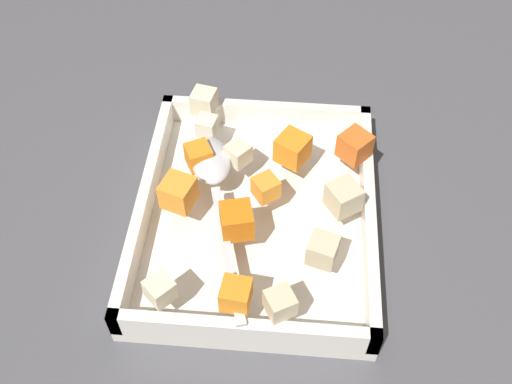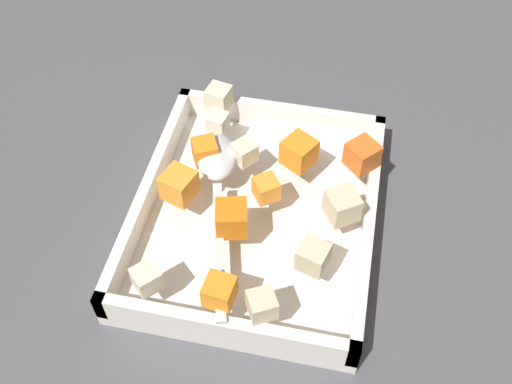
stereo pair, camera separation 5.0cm
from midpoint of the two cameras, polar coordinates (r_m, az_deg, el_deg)
ground_plane at (r=0.68m, az=2.22°, el=-4.43°), size 4.00×4.00×0.00m
baking_dish at (r=0.68m, az=2.11°, el=-2.44°), size 0.31×0.26×0.05m
carrot_chunk_back_center at (r=0.65m, az=-5.17°, el=0.55°), size 0.04×0.04×0.03m
carrot_chunk_front_center at (r=0.62m, az=-0.01°, el=-2.66°), size 0.04×0.04×0.03m
carrot_chunk_center at (r=0.57m, az=-0.96°, el=-9.62°), size 0.03×0.03×0.03m
carrot_chunk_corner_se at (r=0.65m, az=3.20°, el=0.22°), size 0.03×0.03×0.02m
carrot_chunk_mid_left at (r=0.68m, az=6.24°, el=3.71°), size 0.04×0.04×0.03m
carrot_chunk_mid_right at (r=0.69m, az=12.18°, el=3.37°), size 0.04×0.04×0.03m
carrot_chunk_near_left at (r=0.68m, az=-2.80°, el=3.81°), size 0.04×0.04×0.03m
potato_chunk_rim_edge at (r=0.64m, az=10.49°, el=-1.41°), size 0.04×0.04×0.03m
potato_chunk_far_right at (r=0.60m, az=7.89°, el=-6.24°), size 0.04×0.04×0.03m
potato_chunk_corner_ne at (r=0.75m, az=-1.65°, el=8.94°), size 0.03×0.03×0.03m
potato_chunk_heap_side at (r=0.57m, az=3.15°, el=-10.84°), size 0.03×0.03×0.03m
potato_chunk_under_handle at (r=0.59m, az=-7.98°, el=-8.31°), size 0.03×0.03×0.02m
parsnip_chunk_near_spoon at (r=0.68m, az=0.97°, el=3.73°), size 0.03×0.03×0.02m
parsnip_chunk_far_left at (r=0.72m, az=-1.66°, el=6.59°), size 0.03×0.03×0.02m
serving_spoon at (r=0.67m, az=-1.67°, el=2.44°), size 0.24×0.09×0.02m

